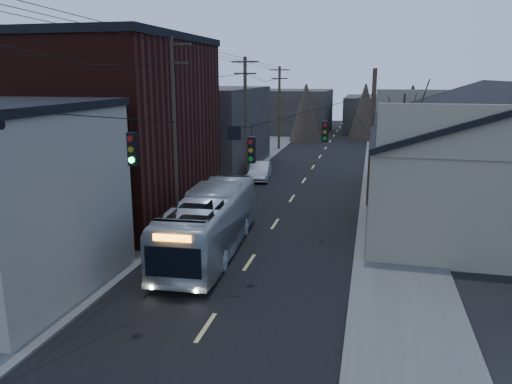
# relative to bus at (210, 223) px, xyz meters

# --- Properties ---
(road_surface) EXTENTS (9.00, 110.00, 0.02)m
(road_surface) POSITION_rel_bus_xyz_m (2.07, 15.18, -1.45)
(road_surface) COLOR black
(road_surface) RESTS_ON ground
(sidewalk_left) EXTENTS (4.00, 110.00, 0.12)m
(sidewalk_left) POSITION_rel_bus_xyz_m (-4.43, 15.18, -1.40)
(sidewalk_left) COLOR #474744
(sidewalk_left) RESTS_ON ground
(sidewalk_right) EXTENTS (4.00, 110.00, 0.12)m
(sidewalk_right) POSITION_rel_bus_xyz_m (8.57, 15.18, -1.40)
(sidewalk_right) COLOR #474744
(sidewalk_right) RESTS_ON ground
(building_brick) EXTENTS (10.00, 12.00, 10.00)m
(building_brick) POSITION_rel_bus_xyz_m (-7.93, 5.18, 3.54)
(building_brick) COLOR black
(building_brick) RESTS_ON ground
(building_left_far) EXTENTS (9.00, 14.00, 7.00)m
(building_left_far) POSITION_rel_bus_xyz_m (-7.43, 21.18, 2.04)
(building_left_far) COLOR #2E2825
(building_left_far) RESTS_ON ground
(warehouse) EXTENTS (16.16, 20.60, 7.73)m
(warehouse) POSITION_rel_bus_xyz_m (15.07, 10.18, 1.23)
(warehouse) COLOR #7E745B
(warehouse) RESTS_ON ground
(building_far_left) EXTENTS (10.00, 12.00, 6.00)m
(building_far_left) POSITION_rel_bus_xyz_m (-3.93, 50.18, 1.54)
(building_far_left) COLOR #2E2825
(building_far_left) RESTS_ON ground
(building_far_right) EXTENTS (12.00, 14.00, 5.00)m
(building_far_right) POSITION_rel_bus_xyz_m (9.07, 55.18, 1.04)
(building_far_right) COLOR #2E2825
(building_far_right) RESTS_ON ground
(bare_tree) EXTENTS (0.40, 0.40, 7.20)m
(bare_tree) POSITION_rel_bus_xyz_m (8.57, 5.18, 2.14)
(bare_tree) COLOR black
(bare_tree) RESTS_ON ground
(utility_lines) EXTENTS (11.24, 45.28, 10.50)m
(utility_lines) POSITION_rel_bus_xyz_m (-1.04, 9.32, 3.49)
(utility_lines) COLOR #382B1E
(utility_lines) RESTS_ON ground
(bus) EXTENTS (3.07, 10.64, 2.93)m
(bus) POSITION_rel_bus_xyz_m (0.00, 0.00, 0.00)
(bus) COLOR #A1A6AC
(bus) RESTS_ON ground
(parked_car) EXTENTS (2.01, 4.39, 1.40)m
(parked_car) POSITION_rel_bus_xyz_m (-1.39, 16.79, -0.77)
(parked_car) COLOR #A8AAAF
(parked_car) RESTS_ON ground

